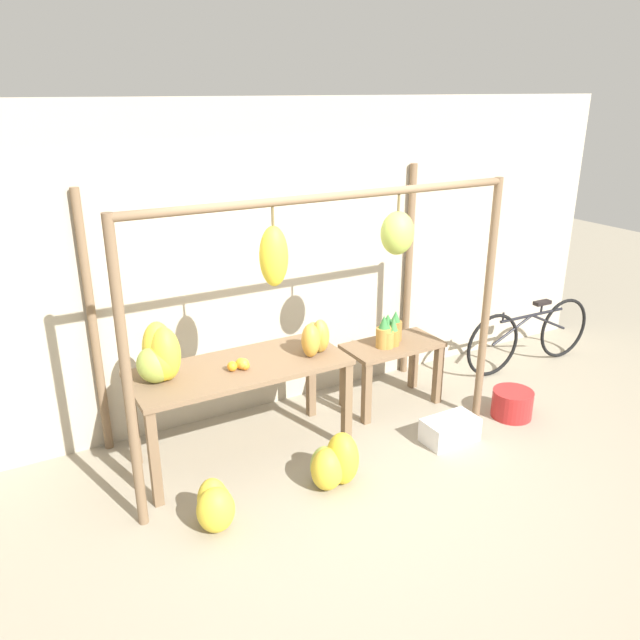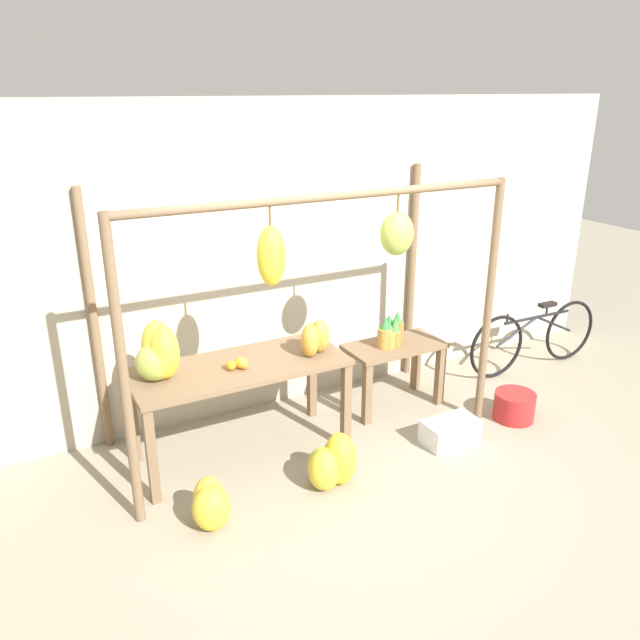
{
  "view_description": "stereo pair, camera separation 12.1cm",
  "coord_description": "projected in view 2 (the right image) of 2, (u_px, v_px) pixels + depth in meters",
  "views": [
    {
      "loc": [
        -2.24,
        -3.35,
        2.86
      ],
      "look_at": [
        0.14,
        0.85,
        1.06
      ],
      "focal_mm": 35.0,
      "sensor_mm": 36.0,
      "label": 1
    },
    {
      "loc": [
        -2.13,
        -3.41,
        2.86
      ],
      "look_at": [
        0.14,
        0.85,
        1.06
      ],
      "focal_mm": 35.0,
      "sensor_mm": 36.0,
      "label": 2
    }
  ],
  "objects": [
    {
      "name": "display_table_main",
      "position": [
        240.0,
        378.0,
        4.97
      ],
      "size": [
        1.71,
        0.72,
        0.81
      ],
      "color": "brown",
      "rests_on": "ground_plane"
    },
    {
      "name": "parked_bicycle",
      "position": [
        535.0,
        337.0,
        6.67
      ],
      "size": [
        1.72,
        0.09,
        0.73
      ],
      "color": "black",
      "rests_on": "ground_plane"
    },
    {
      "name": "orange_pile",
      "position": [
        239.0,
        364.0,
        4.84
      ],
      "size": [
        0.17,
        0.12,
        0.09
      ],
      "color": "orange",
      "rests_on": "display_table_main"
    },
    {
      "name": "banana_pile_on_table",
      "position": [
        159.0,
        355.0,
        4.64
      ],
      "size": [
        0.4,
        0.43,
        0.44
      ],
      "color": "gold",
      "rests_on": "display_table_main"
    },
    {
      "name": "pineapple_cluster",
      "position": [
        391.0,
        333.0,
        5.72
      ],
      "size": [
        0.33,
        0.23,
        0.31
      ],
      "color": "#A3702D",
      "rests_on": "display_table_side"
    },
    {
      "name": "papaya_pile",
      "position": [
        315.0,
        338.0,
        5.09
      ],
      "size": [
        0.3,
        0.3,
        0.29
      ],
      "color": "gold",
      "rests_on": "display_table_main"
    },
    {
      "name": "fruit_crate_white",
      "position": [
        450.0,
        431.0,
        5.33
      ],
      "size": [
        0.47,
        0.27,
        0.21
      ],
      "color": "silver",
      "rests_on": "ground_plane"
    },
    {
      "name": "ground_plane",
      "position": [
        357.0,
        487.0,
        4.76
      ],
      "size": [
        20.0,
        20.0,
        0.0
      ],
      "primitive_type": "plane",
      "color": "gray"
    },
    {
      "name": "banana_pile_ground_left",
      "position": [
        211.0,
        504.0,
        4.31
      ],
      "size": [
        0.32,
        0.37,
        0.35
      ],
      "color": "gold",
      "rests_on": "ground_plane"
    },
    {
      "name": "stall_awning",
      "position": [
        321.0,
        275.0,
        4.79
      ],
      "size": [
        3.16,
        1.27,
        2.18
      ],
      "color": "brown",
      "rests_on": "ground_plane"
    },
    {
      "name": "blue_bucket",
      "position": [
        514.0,
        406.0,
        5.7
      ],
      "size": [
        0.37,
        0.37,
        0.26
      ],
      "color": "#AD2323",
      "rests_on": "ground_plane"
    },
    {
      "name": "shop_wall_back",
      "position": [
        267.0,
        261.0,
        5.6
      ],
      "size": [
        8.0,
        0.08,
        2.8
      ],
      "color": "#B2A893",
      "rests_on": "ground_plane"
    },
    {
      "name": "banana_pile_ground_right",
      "position": [
        331.0,
        464.0,
        4.73
      ],
      "size": [
        0.45,
        0.37,
        0.43
      ],
      "color": "yellow",
      "rests_on": "ground_plane"
    },
    {
      "name": "display_table_side",
      "position": [
        394.0,
        359.0,
        5.83
      ],
      "size": [
        0.91,
        0.48,
        0.63
      ],
      "color": "brown",
      "rests_on": "ground_plane"
    }
  ]
}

